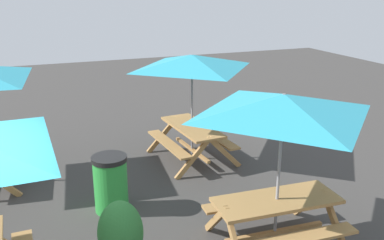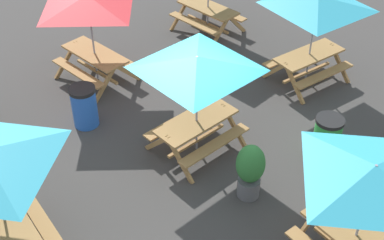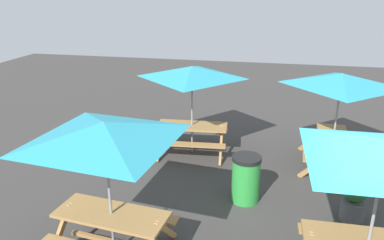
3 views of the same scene
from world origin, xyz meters
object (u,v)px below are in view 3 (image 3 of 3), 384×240
Objects in this scene: picnic_table_0 at (341,87)px; picnic_table_4 at (384,162)px; picnic_table_2 at (192,79)px; trash_bin_green at (246,179)px; potted_plant_0 at (356,188)px; picnic_table_8 at (105,142)px.

picnic_table_0 and picnic_table_4 have the same top height.
picnic_table_0 and picnic_table_2 have the same top height.
potted_plant_0 reaches higher than trash_bin_green.
picnic_table_4 is at bearing 8.56° from picnic_table_8.
picnic_table_4 is at bearing 43.95° from trash_bin_green.
picnic_table_4 is at bearing -4.99° from potted_plant_0.
picnic_table_2 is 2.38× the size of trash_bin_green.
picnic_table_8 is 4.57m from potted_plant_0.
picnic_table_4 is 3.08m from trash_bin_green.
picnic_table_2 reaches higher than trash_bin_green.
trash_bin_green is (2.01, -1.91, -1.49)m from picnic_table_0.
picnic_table_2 is at bearing 90.79° from picnic_table_8.
picnic_table_4 is 2.32× the size of potted_plant_0.
picnic_table_8 is at bearing -40.15° from picnic_table_0.
picnic_table_2 is 3.00m from trash_bin_green.
picnic_table_8 is (0.15, -3.83, 0.00)m from picnic_table_4.
picnic_table_0 is 2.63m from potted_plant_0.
picnic_table_0 is 2.38× the size of trash_bin_green.
picnic_table_2 is 4.18m from picnic_table_8.
picnic_table_4 is at bearing -54.24° from picnic_table_2.
potted_plant_0 is (2.34, 3.57, -1.32)m from picnic_table_2.
potted_plant_0 is (-1.83, 3.98, -1.32)m from picnic_table_8.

